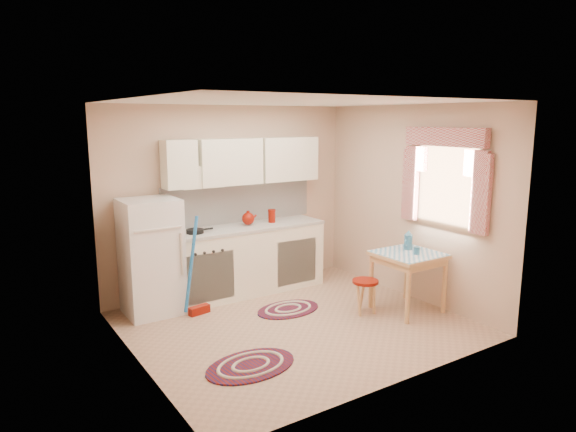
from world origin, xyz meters
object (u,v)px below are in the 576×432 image
Objects in this scene: table at (407,282)px; stool at (365,297)px; base_cabinets at (243,261)px; fridge at (151,257)px.

stool is (-0.51, 0.19, -0.15)m from table.
base_cabinets reaches higher than table.
fridge is at bearing 148.39° from table.
table is 0.57m from stool.
table is at bearing -31.61° from fridge.
base_cabinets is 3.12× the size of table.
table is 1.71× the size of stool.
table is (2.64, -1.62, -0.34)m from fridge.
stool is (2.13, -1.43, -0.49)m from fridge.
fridge is 1.94× the size of table.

